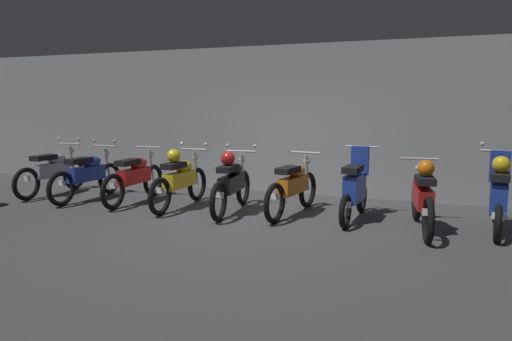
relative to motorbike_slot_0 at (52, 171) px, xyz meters
The scene contains 11 objects.
ground_plane 4.75m from the motorbike_slot_0, ahead, with size 80.00×80.00×0.00m, color #424244.
back_wall 5.17m from the motorbike_slot_0, 23.12° to the left, with size 17.31×0.30×3.07m, color gray.
motorbike_slot_0 is the anchor object (origin of this frame).
motorbike_slot_1 1.05m from the motorbike_slot_0, ahead, with size 0.59×1.95×1.15m.
motorbike_slot_2 2.07m from the motorbike_slot_0, ahead, with size 0.56×1.95×1.03m.
motorbike_slot_3 3.11m from the motorbike_slot_0, ahead, with size 0.59×1.95×1.15m.
motorbike_slot_4 4.14m from the motorbike_slot_0, ahead, with size 0.59×1.95×1.15m.
motorbike_slot_5 5.17m from the motorbike_slot_0, ahead, with size 0.57×1.94×1.03m.
motorbike_slot_6 6.21m from the motorbike_slot_0, ahead, with size 0.56×1.68×1.18m.
motorbike_slot_7 7.24m from the motorbike_slot_0, ahead, with size 0.56×1.94×1.08m.
motorbike_slot_8 8.27m from the motorbike_slot_0, ahead, with size 0.59×1.68×1.29m.
Camera 1 is at (2.59, -6.53, 1.86)m, focal length 32.10 mm.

